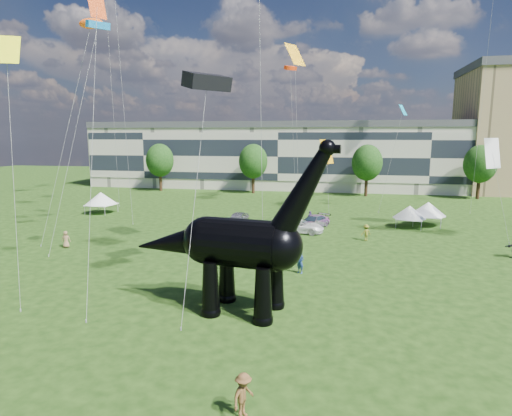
# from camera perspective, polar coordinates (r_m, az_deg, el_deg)

# --- Properties ---
(ground) EXTENTS (220.00, 220.00, 0.00)m
(ground) POSITION_cam_1_polar(r_m,az_deg,el_deg) (25.43, 2.34, -14.39)
(ground) COLOR #16330C
(ground) RESTS_ON ground
(terrace_row) EXTENTS (78.00, 11.00, 12.00)m
(terrace_row) POSITION_cam_1_polar(r_m,az_deg,el_deg) (85.86, 3.47, 6.68)
(terrace_row) COLOR beige
(terrace_row) RESTS_ON ground
(tree_far_left) EXTENTS (5.20, 5.20, 9.44)m
(tree_far_left) POSITION_cam_1_polar(r_m,az_deg,el_deg) (83.13, -12.71, 6.57)
(tree_far_left) COLOR #382314
(tree_far_left) RESTS_ON ground
(tree_mid_left) EXTENTS (5.20, 5.20, 9.44)m
(tree_mid_left) POSITION_cam_1_polar(r_m,az_deg,el_deg) (77.65, -0.38, 6.60)
(tree_mid_left) COLOR #382314
(tree_mid_left) RESTS_ON ground
(tree_mid_right) EXTENTS (5.20, 5.20, 9.44)m
(tree_mid_right) POSITION_cam_1_polar(r_m,az_deg,el_deg) (76.21, 14.61, 6.24)
(tree_mid_right) COLOR #382314
(tree_mid_right) RESTS_ON ground
(tree_far_right) EXTENTS (5.20, 5.20, 9.44)m
(tree_far_right) POSITION_cam_1_polar(r_m,az_deg,el_deg) (79.34, 27.75, 5.57)
(tree_far_right) COLOR #382314
(tree_far_right) RESTS_ON ground
(dinosaur_sculpture) EXTENTS (12.97, 4.23, 10.55)m
(dinosaur_sculpture) POSITION_cam_1_polar(r_m,az_deg,el_deg) (25.20, -2.89, -5.02)
(dinosaur_sculpture) COLOR black
(dinosaur_sculpture) RESTS_ON ground
(car_silver) EXTENTS (2.12, 4.63, 1.54)m
(car_silver) POSITION_cam_1_polar(r_m,az_deg,el_deg) (49.95, -2.46, -1.46)
(car_silver) COLOR #A7A7AC
(car_silver) RESTS_ON ground
(car_grey) EXTENTS (4.63, 1.70, 1.51)m
(car_grey) POSITION_cam_1_polar(r_m,az_deg,el_deg) (43.62, -3.96, -3.12)
(car_grey) COLOR gray
(car_grey) RESTS_ON ground
(car_white) EXTENTS (5.30, 2.88, 1.41)m
(car_white) POSITION_cam_1_polar(r_m,az_deg,el_deg) (46.36, 5.92, -2.45)
(car_white) COLOR white
(car_white) RESTS_ON ground
(car_dark) EXTENTS (4.09, 5.10, 1.39)m
(car_dark) POSITION_cam_1_polar(r_m,az_deg,el_deg) (49.18, 7.69, -1.80)
(car_dark) COLOR #595960
(car_dark) RESTS_ON ground
(gazebo_near) EXTENTS (4.23, 4.23, 2.52)m
(gazebo_near) POSITION_cam_1_polar(r_m,az_deg,el_deg) (51.65, 19.79, -0.52)
(gazebo_near) COLOR white
(gazebo_near) RESTS_ON ground
(gazebo_far) EXTENTS (4.77, 4.77, 2.77)m
(gazebo_far) POSITION_cam_1_polar(r_m,az_deg,el_deg) (53.61, 21.97, -0.12)
(gazebo_far) COLOR white
(gazebo_far) RESTS_ON ground
(gazebo_left) EXTENTS (4.38, 4.38, 2.88)m
(gazebo_left) POSITION_cam_1_polar(r_m,az_deg,el_deg) (61.23, -19.98, 1.21)
(gazebo_left) COLOR white
(gazebo_left) RESTS_ON ground
(visitors) EXTENTS (45.91, 40.01, 1.89)m
(visitors) POSITION_cam_1_polar(r_m,az_deg,el_deg) (38.03, 11.42, -5.03)
(visitors) COLOR brown
(visitors) RESTS_ON ground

